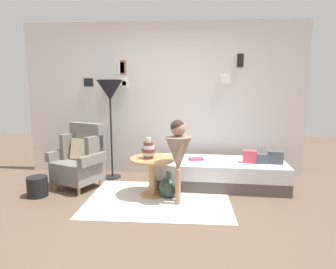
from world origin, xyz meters
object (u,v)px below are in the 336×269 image
daybed (222,173)px  side_table (152,168)px  book_on_daybed (196,159)px  magazine_basket (37,187)px  person_child (178,151)px  demijohn_near (169,187)px  vase_striped (148,150)px  floor_lamp (110,93)px  armchair (81,159)px

daybed → side_table: 1.14m
book_on_daybed → magazine_basket: size_ratio=0.79×
person_child → book_on_daybed: 0.86m
side_table → demijohn_near: (0.23, -0.05, -0.25)m
vase_striped → magazine_basket: bearing=-176.0°
floor_lamp → demijohn_near: size_ratio=4.47×
book_on_daybed → vase_striped: bearing=-140.3°
vase_striped → demijohn_near: size_ratio=0.79×
vase_striped → book_on_daybed: vase_striped is taller
person_child → book_on_daybed: person_child is taller
daybed → vase_striped: 1.27m
floor_lamp → magazine_basket: floor_lamp is taller
vase_striped → book_on_daybed: size_ratio=1.31×
armchair → person_child: 1.62m
magazine_basket → person_child: bearing=-3.0°
person_child → armchair: bearing=160.2°
daybed → demijohn_near: bearing=-145.9°
side_table → demijohn_near: side_table is taller
demijohn_near → floor_lamp: bearing=140.6°
armchair → person_child: (1.50, -0.54, 0.27)m
demijohn_near → magazine_basket: 1.84m
armchair → magazine_basket: 0.71m
vase_striped → floor_lamp: bearing=132.1°
floor_lamp → demijohn_near: bearing=-39.4°
daybed → demijohn_near: daybed is taller
vase_striped → person_child: bearing=-27.1°
armchair → demijohn_near: bearing=-14.3°
daybed → book_on_daybed: (-0.39, 0.04, 0.22)m
book_on_daybed → demijohn_near: 0.74m
person_child → demijohn_near: size_ratio=3.04×
armchair → floor_lamp: 1.15m
side_table → person_child: person_child is taller
armchair → book_on_daybed: armchair is taller
magazine_basket → book_on_daybed: bearing=16.6°
armchair → daybed: bearing=4.8°
daybed → book_on_daybed: 0.45m
side_table → book_on_daybed: side_table is taller
person_child → demijohn_near: bearing=125.1°
armchair → demijohn_near: (1.37, -0.35, -0.29)m
daybed → vase_striped: size_ratio=6.74×
daybed → book_on_daybed: size_ratio=8.84×
side_table → demijohn_near: 0.35m
daybed → demijohn_near: (-0.78, -0.53, -0.06)m
floor_lamp → vase_striped: bearing=-47.9°
armchair → side_table: 1.18m
person_child → book_on_daybed: (0.25, 0.77, -0.29)m
daybed → book_on_daybed: book_on_daybed is taller
daybed → person_child: person_child is taller
demijohn_near → armchair: bearing=165.7°
floor_lamp → armchair: bearing=-126.1°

